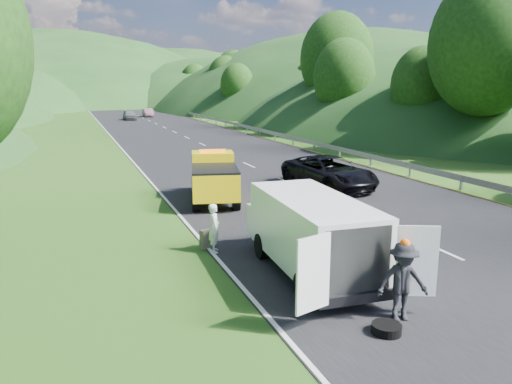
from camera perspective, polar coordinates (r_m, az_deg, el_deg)
name	(u,v)px	position (r m, az deg, el deg)	size (l,w,h in m)	color
ground	(326,242)	(17.04, 7.98, -5.66)	(320.00, 320.00, 0.00)	#38661E
road_surface	(175,132)	(55.51, -9.29, 6.78)	(14.00, 200.00, 0.02)	black
guardrail	(209,122)	(69.31, -5.40, 7.95)	(0.06, 140.00, 1.52)	gray
tree_line_right	(273,117)	(80.52, 2.01, 8.60)	(14.00, 140.00, 14.00)	#28591A
hills_backdrop	(120,102)	(149.67, -15.30, 9.90)	(201.00, 288.60, 44.00)	#2D5B23
tow_truck	(214,177)	(22.49, -4.84, 1.68)	(3.02, 5.47, 2.23)	black
white_van	(310,231)	(13.85, 6.23, -4.42)	(3.42, 6.37, 2.22)	black
woman	(215,252)	(15.93, -4.72, -6.87)	(0.57, 0.42, 1.56)	white
child	(296,257)	(15.52, 4.63, -7.40)	(0.54, 0.42, 1.11)	tan
worker	(400,320)	(12.06, 16.14, -13.89)	(1.17, 0.67, 1.81)	black
suitcase	(206,239)	(16.21, -5.71, -5.39)	(0.39, 0.21, 0.62)	#605948
spare_tire	(386,334)	(11.39, 14.66, -15.41)	(0.64, 0.64, 0.20)	black
passing_suv	(329,188)	(25.71, 8.30, 0.47)	(2.65, 5.74, 1.59)	black
dist_car_a	(130,120)	(75.38, -14.23, 7.98)	(1.68, 4.18, 1.42)	#54545A
dist_car_b	(148,117)	(81.68, -12.22, 8.39)	(1.36, 3.91, 1.29)	brown
dist_car_c	(123,108)	(110.67, -15.01, 9.21)	(1.83, 4.50, 1.31)	brown
dist_car_d	(127,107)	(118.59, -14.51, 9.42)	(1.68, 4.18, 1.42)	olive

